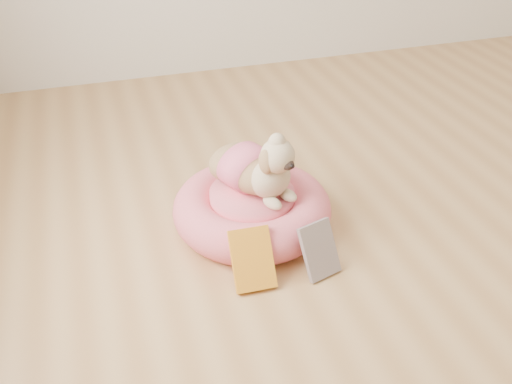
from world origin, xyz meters
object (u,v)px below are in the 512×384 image
object	(u,v)px
pet_bed	(252,209)
dog	(256,157)
book_yellow	(252,259)
book_white	(319,250)

from	to	relation	value
pet_bed	dog	size ratio (longest dim) A/B	1.58
dog	pet_bed	bearing A→B (deg)	171.94
book_yellow	book_white	world-z (taller)	book_yellow
book_yellow	book_white	bearing A→B (deg)	-3.00
pet_bed	dog	distance (m)	0.22
book_yellow	dog	bearing A→B (deg)	72.77
book_yellow	book_white	xyz separation A→B (m)	(0.23, -0.02, -0.00)
dog	book_yellow	bearing A→B (deg)	-134.54
dog	book_white	size ratio (longest dim) A/B	1.98
pet_bed	book_yellow	bearing A→B (deg)	-106.91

